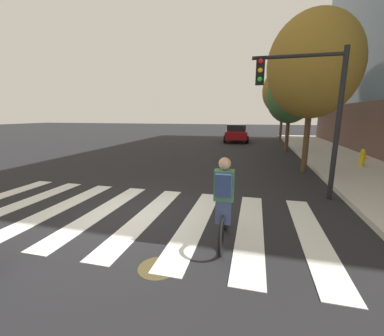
% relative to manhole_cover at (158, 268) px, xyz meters
% --- Properties ---
extents(ground_plane, '(120.00, 120.00, 0.00)m').
position_rel_manhole_cover_xyz_m(ground_plane, '(-1.51, 1.88, -0.00)').
color(ground_plane, black).
extents(crosswalk_stripes, '(9.21, 4.12, 0.01)m').
position_rel_manhole_cover_xyz_m(crosswalk_stripes, '(-1.67, 1.88, 0.00)').
color(crosswalk_stripes, silver).
rests_on(crosswalk_stripes, ground).
extents(manhole_cover, '(0.64, 0.64, 0.01)m').
position_rel_manhole_cover_xyz_m(manhole_cover, '(0.00, 0.00, 0.00)').
color(manhole_cover, '#473D1E').
rests_on(manhole_cover, ground).
extents(sedan_mid, '(2.42, 4.65, 1.56)m').
position_rel_manhole_cover_xyz_m(sedan_mid, '(-0.30, 19.90, 0.80)').
color(sedan_mid, maroon).
rests_on(sedan_mid, ground).
extents(cyclist, '(0.37, 1.71, 1.69)m').
position_rel_manhole_cover_xyz_m(cyclist, '(0.92, 1.04, 0.84)').
color(cyclist, black).
rests_on(cyclist, ground).
extents(traffic_light_near, '(2.47, 0.28, 4.20)m').
position_rel_manhole_cover_xyz_m(traffic_light_near, '(2.80, 4.40, 2.86)').
color(traffic_light_near, black).
rests_on(traffic_light_near, ground).
extents(fire_hydrant, '(0.33, 0.22, 0.78)m').
position_rel_manhole_cover_xyz_m(fire_hydrant, '(6.18, 9.30, 0.53)').
color(fire_hydrant, gold).
rests_on(fire_hydrant, sidewalk).
extents(street_tree_near, '(3.62, 3.62, 6.43)m').
position_rel_manhole_cover_xyz_m(street_tree_near, '(3.55, 8.16, 4.34)').
color(street_tree_near, '#4C3823').
rests_on(street_tree_near, ground).
extents(street_tree_mid, '(2.97, 2.97, 5.28)m').
position_rel_manhole_cover_xyz_m(street_tree_mid, '(3.50, 14.45, 3.56)').
color(street_tree_mid, '#4C3823').
rests_on(street_tree_mid, ground).
extents(street_tree_far, '(3.82, 3.82, 6.79)m').
position_rel_manhole_cover_xyz_m(street_tree_far, '(3.76, 22.00, 4.58)').
color(street_tree_far, '#4C3823').
rests_on(street_tree_far, ground).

